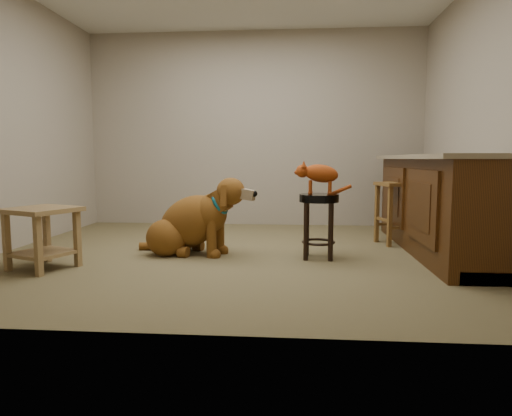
# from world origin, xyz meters

# --- Properties ---
(floor) EXTENTS (4.50, 4.00, 0.01)m
(floor) POSITION_xyz_m (0.00, 0.00, 0.00)
(floor) COLOR brown
(floor) RESTS_ON ground
(room_shell) EXTENTS (4.54, 4.04, 2.62)m
(room_shell) POSITION_xyz_m (0.00, 0.00, 1.68)
(room_shell) COLOR #A09481
(room_shell) RESTS_ON ground
(cabinet_run) EXTENTS (0.70, 2.56, 0.94)m
(cabinet_run) POSITION_xyz_m (1.94, 0.30, 0.44)
(cabinet_run) COLOR #46250C
(cabinet_run) RESTS_ON ground
(padded_stool) EXTENTS (0.36, 0.36, 0.58)m
(padded_stool) POSITION_xyz_m (0.77, -0.11, 0.42)
(padded_stool) COLOR black
(padded_stool) RESTS_ON ground
(wood_stool) EXTENTS (0.44, 0.44, 0.66)m
(wood_stool) POSITION_xyz_m (1.62, 0.66, 0.34)
(wood_stool) COLOR brown
(wood_stool) RESTS_ON ground
(side_table) EXTENTS (0.64, 0.64, 0.51)m
(side_table) POSITION_xyz_m (-1.50, -0.70, 0.33)
(side_table) COLOR olive
(side_table) RESTS_ON ground
(golden_retriever) EXTENTS (1.20, 0.67, 0.78)m
(golden_retriever) POSITION_xyz_m (-0.41, -0.01, 0.29)
(golden_retriever) COLOR brown
(golden_retriever) RESTS_ON ground
(tabby_kitten) EXTENTS (0.53, 0.18, 0.33)m
(tabby_kitten) POSITION_xyz_m (0.76, -0.10, 0.76)
(tabby_kitten) COLOR #96370F
(tabby_kitten) RESTS_ON padded_stool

